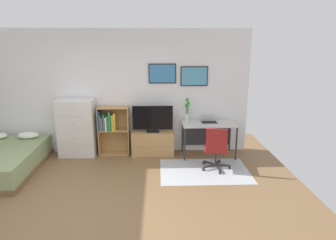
{
  "coord_description": "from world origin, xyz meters",
  "views": [
    {
      "loc": [
        1.07,
        -3.9,
        2.36
      ],
      "look_at": [
        1.25,
        1.5,
        0.96
      ],
      "focal_mm": 31.02,
      "sensor_mm": 36.0,
      "label": 1
    }
  ],
  "objects_px": {
    "bookshelf": "(111,127)",
    "bamboo_vase": "(187,110)",
    "computer_mouse": "(221,122)",
    "dresser": "(77,128)",
    "desk": "(208,128)",
    "office_chair": "(216,148)",
    "tv_stand": "(153,143)",
    "laptop": "(209,119)",
    "television": "(153,119)"
  },
  "relations": [
    {
      "from": "desk",
      "to": "computer_mouse",
      "type": "height_order",
      "value": "computer_mouse"
    },
    {
      "from": "tv_stand",
      "to": "laptop",
      "type": "relative_size",
      "value": 2.38
    },
    {
      "from": "dresser",
      "to": "desk",
      "type": "height_order",
      "value": "dresser"
    },
    {
      "from": "computer_mouse",
      "to": "bamboo_vase",
      "type": "height_order",
      "value": "bamboo_vase"
    },
    {
      "from": "dresser",
      "to": "bamboo_vase",
      "type": "xyz_separation_m",
      "value": [
        2.38,
        0.1,
        0.36
      ]
    },
    {
      "from": "dresser",
      "to": "television",
      "type": "relative_size",
      "value": 1.43
    },
    {
      "from": "office_chair",
      "to": "laptop",
      "type": "bearing_deg",
      "value": 101.27
    },
    {
      "from": "bookshelf",
      "to": "television",
      "type": "height_order",
      "value": "television"
    },
    {
      "from": "desk",
      "to": "bamboo_vase",
      "type": "distance_m",
      "value": 0.6
    },
    {
      "from": "laptop",
      "to": "computer_mouse",
      "type": "xyz_separation_m",
      "value": [
        0.24,
        -0.1,
        -0.04
      ]
    },
    {
      "from": "tv_stand",
      "to": "computer_mouse",
      "type": "xyz_separation_m",
      "value": [
        1.45,
        -0.14,
        0.49
      ]
    },
    {
      "from": "bamboo_vase",
      "to": "computer_mouse",
      "type": "bearing_deg",
      "value": -17.56
    },
    {
      "from": "dresser",
      "to": "bookshelf",
      "type": "distance_m",
      "value": 0.73
    },
    {
      "from": "dresser",
      "to": "computer_mouse",
      "type": "height_order",
      "value": "dresser"
    },
    {
      "from": "dresser",
      "to": "computer_mouse",
      "type": "bearing_deg",
      "value": -2.32
    },
    {
      "from": "desk",
      "to": "laptop",
      "type": "distance_m",
      "value": 0.19
    },
    {
      "from": "desk",
      "to": "laptop",
      "type": "xyz_separation_m",
      "value": [
        0.01,
        -0.01,
        0.19
      ]
    },
    {
      "from": "television",
      "to": "bamboo_vase",
      "type": "relative_size",
      "value": 1.72
    },
    {
      "from": "bookshelf",
      "to": "dresser",
      "type": "bearing_deg",
      "value": -174.82
    },
    {
      "from": "desk",
      "to": "office_chair",
      "type": "relative_size",
      "value": 1.32
    },
    {
      "from": "desk",
      "to": "bookshelf",
      "type": "bearing_deg",
      "value": 177.73
    },
    {
      "from": "bookshelf",
      "to": "tv_stand",
      "type": "bearing_deg",
      "value": -3.19
    },
    {
      "from": "bamboo_vase",
      "to": "desk",
      "type": "bearing_deg",
      "value": -14.16
    },
    {
      "from": "television",
      "to": "computer_mouse",
      "type": "relative_size",
      "value": 8.37
    },
    {
      "from": "bookshelf",
      "to": "tv_stand",
      "type": "height_order",
      "value": "bookshelf"
    },
    {
      "from": "bookshelf",
      "to": "desk",
      "type": "distance_m",
      "value": 2.11
    },
    {
      "from": "desk",
      "to": "bamboo_vase",
      "type": "height_order",
      "value": "bamboo_vase"
    },
    {
      "from": "bookshelf",
      "to": "office_chair",
      "type": "distance_m",
      "value": 2.33
    },
    {
      "from": "desk",
      "to": "computer_mouse",
      "type": "relative_size",
      "value": 10.96
    },
    {
      "from": "dresser",
      "to": "office_chair",
      "type": "xyz_separation_m",
      "value": [
        2.85,
        -0.86,
        -0.17
      ]
    },
    {
      "from": "office_chair",
      "to": "laptop",
      "type": "distance_m",
      "value": 0.91
    },
    {
      "from": "office_chair",
      "to": "computer_mouse",
      "type": "bearing_deg",
      "value": 83.31
    },
    {
      "from": "bookshelf",
      "to": "television",
      "type": "xyz_separation_m",
      "value": [
        0.91,
        -0.07,
        0.2
      ]
    },
    {
      "from": "desk",
      "to": "office_chair",
      "type": "xyz_separation_m",
      "value": [
        0.02,
        -0.85,
        -0.15
      ]
    },
    {
      "from": "bookshelf",
      "to": "bamboo_vase",
      "type": "height_order",
      "value": "bamboo_vase"
    },
    {
      "from": "office_chair",
      "to": "computer_mouse",
      "type": "relative_size",
      "value": 8.27
    },
    {
      "from": "tv_stand",
      "to": "office_chair",
      "type": "xyz_separation_m",
      "value": [
        1.22,
        -0.88,
        0.2
      ]
    },
    {
      "from": "bookshelf",
      "to": "computer_mouse",
      "type": "bearing_deg",
      "value": -4.62
    },
    {
      "from": "bookshelf",
      "to": "computer_mouse",
      "type": "relative_size",
      "value": 10.25
    },
    {
      "from": "computer_mouse",
      "to": "bookshelf",
      "type": "bearing_deg",
      "value": 175.38
    },
    {
      "from": "desk",
      "to": "office_chair",
      "type": "bearing_deg",
      "value": -88.81
    },
    {
      "from": "tv_stand",
      "to": "office_chair",
      "type": "height_order",
      "value": "office_chair"
    },
    {
      "from": "bookshelf",
      "to": "bamboo_vase",
      "type": "distance_m",
      "value": 1.7
    },
    {
      "from": "bookshelf",
      "to": "office_chair",
      "type": "relative_size",
      "value": 1.24
    },
    {
      "from": "office_chair",
      "to": "bamboo_vase",
      "type": "height_order",
      "value": "bamboo_vase"
    },
    {
      "from": "laptop",
      "to": "television",
      "type": "bearing_deg",
      "value": 177.07
    },
    {
      "from": "television",
      "to": "computer_mouse",
      "type": "bearing_deg",
      "value": -4.63
    },
    {
      "from": "bookshelf",
      "to": "television",
      "type": "bearing_deg",
      "value": -4.59
    },
    {
      "from": "laptop",
      "to": "computer_mouse",
      "type": "distance_m",
      "value": 0.26
    },
    {
      "from": "bookshelf",
      "to": "computer_mouse",
      "type": "xyz_separation_m",
      "value": [
        2.36,
        -0.19,
        0.14
      ]
    }
  ]
}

